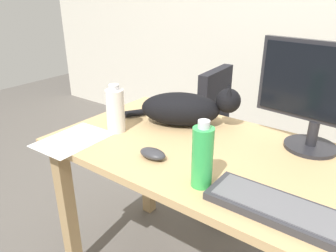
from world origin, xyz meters
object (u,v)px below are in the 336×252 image
office_chair (232,153)px  cat (185,108)px  computer_mouse (153,154)px  spray_bottle (115,110)px  keyboard (285,210)px  water_bottle (202,156)px  monitor (320,94)px

office_chair → cat: bearing=-92.1°
computer_mouse → spray_bottle: size_ratio=0.52×
office_chair → keyboard: bearing=-57.4°
office_chair → computer_mouse: office_chair is taller
office_chair → spray_bottle: bearing=-106.4°
water_bottle → computer_mouse: bearing=169.3°
monitor → water_bottle: bearing=-114.1°
office_chair → water_bottle: (0.30, -0.90, 0.47)m
keyboard → spray_bottle: spray_bottle is taller
keyboard → cat: (-0.58, 0.37, 0.07)m
monitor → keyboard: monitor is taller
office_chair → spray_bottle: (-0.22, -0.75, 0.47)m
monitor → computer_mouse: bearing=-136.2°
monitor → water_bottle: monitor is taller
monitor → spray_bottle: monitor is taller
spray_bottle → computer_mouse: bearing=-19.0°
cat → spray_bottle: (-0.20, -0.24, 0.02)m
computer_mouse → spray_bottle: spray_bottle is taller
office_chair → water_bottle: size_ratio=3.96×
office_chair → keyboard: (0.56, -0.88, 0.38)m
office_chair → water_bottle: water_bottle is taller
water_bottle → spray_bottle: (-0.52, 0.14, -0.01)m
keyboard → spray_bottle: (-0.79, 0.13, 0.08)m
monitor → cat: (-0.53, -0.09, -0.15)m
computer_mouse → water_bottle: water_bottle is taller
office_chair → computer_mouse: (0.06, -0.85, 0.39)m
cat → water_bottle: (0.32, -0.39, 0.02)m
office_chair → water_bottle: 1.06m
computer_mouse → water_bottle: 0.26m
office_chair → water_bottle: bearing=-71.4°
cat → computer_mouse: (0.08, -0.34, -0.06)m
monitor → spray_bottle: bearing=-155.6°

